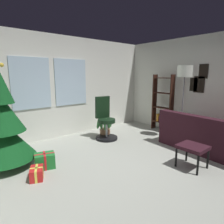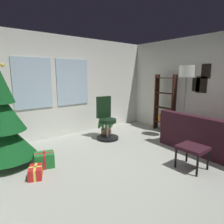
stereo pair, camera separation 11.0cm
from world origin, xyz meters
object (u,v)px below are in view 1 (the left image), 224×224
(holiday_tree, at_px, (3,126))
(potted_plant, at_px, (105,127))
(gift_box_green, at_px, (45,161))
(bookshelf, at_px, (163,106))
(floor_lamp, at_px, (185,77))
(gift_box_red, at_px, (37,173))
(office_chair, at_px, (105,122))
(couch, at_px, (217,140))
(footstool, at_px, (193,149))

(holiday_tree, distance_m, potted_plant, 2.52)
(gift_box_green, height_order, potted_plant, potted_plant)
(gift_box_green, relative_size, potted_plant, 0.62)
(bookshelf, xyz_separation_m, potted_plant, (-1.66, 0.66, -0.48))
(holiday_tree, distance_m, bookshelf, 4.13)
(bookshelf, bearing_deg, floor_lamp, -107.76)
(gift_box_green, distance_m, floor_lamp, 3.72)
(gift_box_red, xyz_separation_m, bookshelf, (3.84, 0.37, 0.64))
(office_chair, bearing_deg, floor_lamp, -39.28)
(gift_box_red, bearing_deg, gift_box_green, 49.26)
(couch, relative_size, footstool, 4.74)
(gift_box_green, xyz_separation_m, floor_lamp, (3.35, -0.68, 1.46))
(bookshelf, bearing_deg, holiday_tree, 174.20)
(gift_box_green, bearing_deg, footstool, -39.90)
(couch, height_order, holiday_tree, holiday_tree)
(footstool, relative_size, potted_plant, 0.71)
(footstool, bearing_deg, potted_plant, 91.93)
(footstool, height_order, floor_lamp, floor_lamp)
(gift_box_red, distance_m, floor_lamp, 3.92)
(gift_box_red, distance_m, potted_plant, 2.42)
(footstool, xyz_separation_m, bookshelf, (1.58, 1.77, 0.37))
(floor_lamp, bearing_deg, holiday_tree, 163.00)
(office_chair, relative_size, potted_plant, 1.69)
(couch, relative_size, office_chair, 2.00)
(holiday_tree, distance_m, gift_box_red, 1.07)
(gift_box_red, xyz_separation_m, floor_lamp, (3.60, -0.40, 1.50))
(gift_box_green, bearing_deg, office_chair, 17.29)
(gift_box_red, relative_size, bookshelf, 0.21)
(gift_box_red, relative_size, office_chair, 0.31)
(gift_box_red, xyz_separation_m, gift_box_green, (0.25, 0.29, 0.04))
(bookshelf, relative_size, potted_plant, 2.55)
(footstool, distance_m, gift_box_red, 2.68)
(couch, bearing_deg, floor_lamp, 75.33)
(potted_plant, bearing_deg, holiday_tree, -174.32)
(holiday_tree, xyz_separation_m, potted_plant, (2.45, 0.24, -0.51))
(couch, relative_size, gift_box_green, 5.50)
(potted_plant, bearing_deg, couch, -64.54)
(gift_box_red, height_order, floor_lamp, floor_lamp)
(footstool, height_order, potted_plant, potted_plant)
(gift_box_green, bearing_deg, potted_plant, 21.02)
(gift_box_green, relative_size, floor_lamp, 0.21)
(gift_box_red, relative_size, gift_box_green, 0.86)
(potted_plant, bearing_deg, footstool, -88.07)
(gift_box_green, height_order, office_chair, office_chair)
(footstool, relative_size, office_chair, 0.42)
(gift_box_red, bearing_deg, office_chair, 22.40)
(office_chair, distance_m, floor_lamp, 2.29)
(footstool, distance_m, holiday_tree, 3.38)
(office_chair, bearing_deg, potted_plant, 57.14)
(couch, bearing_deg, potted_plant, 115.46)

